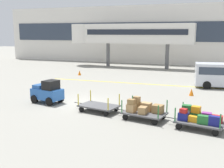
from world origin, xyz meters
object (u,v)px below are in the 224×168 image
at_px(baggage_cart_tail, 199,118).
at_px(safety_cone_near, 79,73).
at_px(safety_cone_far, 191,92).
at_px(baggage_tug, 47,92).
at_px(baggage_cart_lead, 99,106).
at_px(baggage_cart_middle, 144,109).

relative_size(baggage_cart_tail, safety_cone_near, 5.60).
bearing_deg(safety_cone_far, baggage_tug, -147.41).
bearing_deg(safety_cone_far, baggage_cart_lead, -126.98).
relative_size(baggage_cart_lead, baggage_cart_tail, 1.00).
bearing_deg(baggage_cart_middle, safety_cone_far, 74.09).
distance_m(baggage_tug, safety_cone_far, 10.64).
xyz_separation_m(baggage_tug, safety_cone_near, (-3.68, 11.82, -0.48)).
xyz_separation_m(baggage_tug, baggage_cart_middle, (6.99, -1.18, -0.20)).
xyz_separation_m(baggage_cart_lead, baggage_cart_middle, (2.89, -0.45, 0.20)).
xyz_separation_m(baggage_cart_tail, safety_cone_near, (-13.64, 13.59, -0.27)).
distance_m(baggage_tug, baggage_cart_middle, 7.09).
height_order(baggage_tug, safety_cone_near, baggage_tug).
relative_size(baggage_tug, baggage_cart_tail, 0.73).
xyz_separation_m(baggage_cart_middle, baggage_cart_tail, (2.98, -0.59, -0.01)).
bearing_deg(baggage_cart_tail, baggage_tug, 169.91).
bearing_deg(baggage_tug, baggage_cart_middle, -9.62).
relative_size(baggage_tug, safety_cone_near, 4.11).
bearing_deg(baggage_cart_lead, safety_cone_far, 53.02).
xyz_separation_m(baggage_cart_lead, safety_cone_near, (-7.77, 12.55, -0.07)).
bearing_deg(baggage_cart_tail, safety_cone_far, 97.65).
bearing_deg(baggage_tug, baggage_cart_lead, -10.18).
relative_size(baggage_cart_lead, baggage_cart_middle, 1.00).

